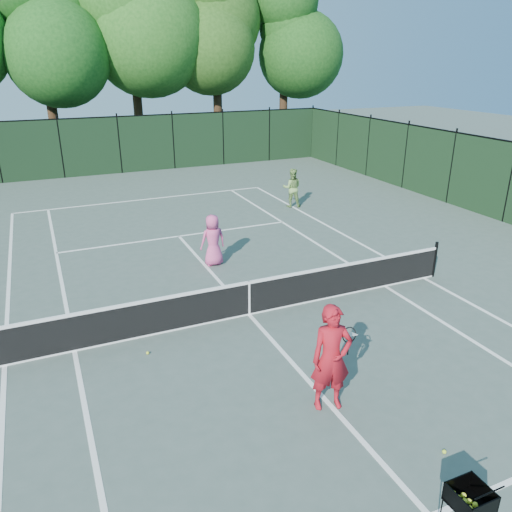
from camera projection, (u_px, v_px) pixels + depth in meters
name	position (u px, v px, depth m)	size (l,w,h in m)	color
ground	(249.00, 315.00, 12.33)	(90.00, 90.00, 0.00)	#47574E
sideline_doubles_left	(5.00, 366.00, 10.28)	(0.10, 23.77, 0.01)	white
sideline_doubles_right	(424.00, 278.00, 14.39)	(0.10, 23.77, 0.01)	white
sideline_singles_left	(74.00, 351.00, 10.79)	(0.10, 23.77, 0.01)	white
sideline_singles_right	(385.00, 286.00, 13.88)	(0.10, 23.77, 0.01)	white
baseline_far	(146.00, 199.00, 22.44)	(10.97, 0.10, 0.01)	white
service_line_far	(179.00, 236.00, 17.78)	(8.23, 0.10, 0.01)	white
center_service_line	(249.00, 315.00, 12.33)	(0.10, 12.80, 0.01)	white
tennis_net	(249.00, 297.00, 12.16)	(11.69, 0.09, 1.06)	black
fence_far	(120.00, 146.00, 27.09)	(24.00, 0.05, 3.00)	black
tree_2	(39.00, 22.00, 26.91)	(6.00, 6.00, 12.40)	black
tree_3	(129.00, 1.00, 28.74)	(7.00, 7.00, 14.45)	black
tree_4	(215.00, 19.00, 30.33)	(6.20, 6.20, 12.97)	black
tree_5	(285.00, 29.00, 32.79)	(5.80, 5.80, 12.23)	black
coach	(331.00, 358.00, 8.74)	(1.08, 0.63, 2.01)	#AA131F
player_pink	(213.00, 240.00, 15.06)	(0.79, 0.53, 1.58)	#D84C8A
player_green	(292.00, 188.00, 21.06)	(0.97, 0.87, 1.63)	#79A251
ball_hopper	(470.00, 498.00, 6.26)	(0.49, 0.49, 0.90)	black
loose_ball_near_cart	(444.00, 452.00, 7.99)	(0.07, 0.07, 0.07)	#C3E52F
loose_ball_midcourt	(148.00, 353.00, 10.67)	(0.07, 0.07, 0.07)	yellow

